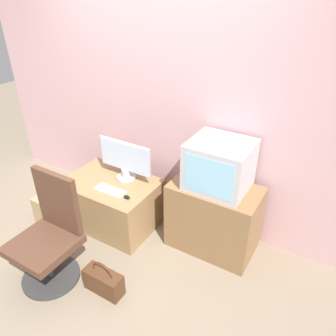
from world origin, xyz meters
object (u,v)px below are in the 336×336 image
Objects in this scene: crt_tv at (219,165)px; cardboard_box_lower at (48,208)px; handbag at (104,281)px; keyboard at (110,190)px; mouse at (127,197)px; office_chair at (50,238)px; main_monitor at (125,160)px.

cardboard_box_lower is at bearing -161.33° from crt_tv.
crt_tv reaches higher than handbag.
keyboard is 4.62× the size of mouse.
keyboard is 0.32× the size of office_chair.
crt_tv reaches higher than cardboard_box_lower.
cardboard_box_lower is 0.86× the size of handbag.
cardboard_box_lower is at bearing -168.72° from mouse.
mouse reaches higher than handbag.
office_chair is at bearing -97.09° from keyboard.
main_monitor is at bearing 128.00° from mouse.
crt_tv is at bearing 5.62° from main_monitor.
keyboard is 0.85m from cardboard_box_lower.
cardboard_box_lower is at bearing 142.92° from office_chair.
mouse is (0.22, -0.02, 0.01)m from keyboard.
office_chair is at bearing -172.42° from handbag.
main_monitor is 8.92× the size of mouse.
office_chair is 0.86m from cardboard_box_lower.
keyboard is at bearing 122.89° from handbag.
crt_tv is 1.40m from handbag.
handbag is (0.19, -0.62, -0.42)m from mouse.
cardboard_box_lower is 1.23m from handbag.
mouse is 0.20× the size of handbag.
handbag is (0.50, 0.07, -0.30)m from office_chair.
office_chair is at bearing -114.13° from mouse.
office_chair reaches higher than keyboard.
mouse is 0.13× the size of crt_tv.
keyboard is at bearing -159.07° from crt_tv.
handbag is (0.41, -0.63, -0.41)m from keyboard.
handbag is at bearing -118.90° from crt_tv.
mouse is (0.23, -0.29, -0.20)m from main_monitor.
main_monitor is 0.99m from crt_tv.
cardboard_box_lower is (-0.96, -0.19, -0.38)m from mouse.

